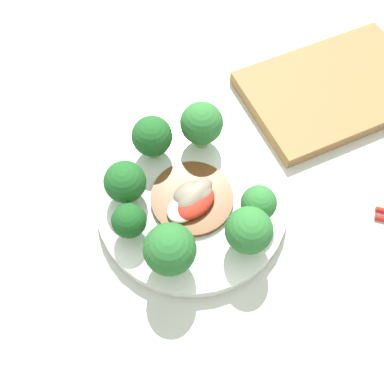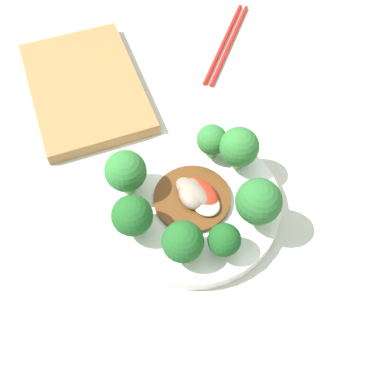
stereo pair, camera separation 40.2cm
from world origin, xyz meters
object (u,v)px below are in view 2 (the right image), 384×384
at_px(broccoli_northeast, 259,202).
at_px(cutting_board, 85,87).
at_px(broccoli_northwest, 212,140).
at_px(broccoli_north, 241,149).
at_px(stirfry_center, 195,196).
at_px(chopsticks, 227,43).
at_px(broccoli_southeast, 183,242).
at_px(plate, 192,204).
at_px(broccoli_south, 132,216).
at_px(broccoli_east, 224,240).
at_px(broccoli_southwest, 126,172).

xyz_separation_m(broccoli_northeast, cutting_board, (-0.35, -0.09, -0.05)).
distance_m(broccoli_northwest, broccoli_northeast, 0.12).
xyz_separation_m(broccoli_north, stirfry_center, (0.02, -0.08, -0.03)).
bearing_deg(chopsticks, broccoli_southeast, -41.42).
xyz_separation_m(plate, broccoli_south, (0.00, -0.09, 0.05)).
xyz_separation_m(plate, broccoli_northwest, (-0.05, 0.06, 0.04)).
distance_m(broccoli_southeast, cutting_board, 0.35).
distance_m(broccoli_east, broccoli_southwest, 0.16).
bearing_deg(broccoli_northeast, broccoli_east, -74.94).
relative_size(broccoli_south, broccoli_northeast, 0.85).
xyz_separation_m(broccoli_southeast, cutting_board, (-0.35, 0.02, -0.05)).
height_order(broccoli_northwest, broccoli_south, broccoli_south).
bearing_deg(chopsticks, broccoli_southwest, -56.30).
bearing_deg(broccoli_north, broccoli_east, -42.89).
bearing_deg(broccoli_southeast, chopsticks, 138.58).
relative_size(stirfry_center, cutting_board, 0.36).
xyz_separation_m(stirfry_center, cutting_board, (-0.29, -0.04, -0.02)).
relative_size(broccoli_northeast, stirfry_center, 0.72).
bearing_deg(broccoli_north, broccoli_south, -85.21).
height_order(broccoli_east, broccoli_south, broccoli_south).
relative_size(broccoli_northeast, cutting_board, 0.26).
height_order(plate, broccoli_east, broccoli_east).
height_order(broccoli_southwest, broccoli_southeast, broccoli_southwest).
bearing_deg(broccoli_north, chopsticks, 149.16).
distance_m(stirfry_center, chopsticks, 0.35).
height_order(stirfry_center, cutting_board, stirfry_center).
bearing_deg(plate, cutting_board, -173.41).
height_order(broccoli_east, chopsticks, broccoli_east).
xyz_separation_m(broccoli_east, broccoli_northwest, (-0.14, 0.07, 0.00)).
distance_m(broccoli_north, broccoli_south, 0.17).
bearing_deg(broccoli_east, broccoli_northeast, 105.06).
xyz_separation_m(broccoli_north, broccoli_southeast, (0.08, -0.14, -0.00)).
bearing_deg(broccoli_southeast, broccoli_northwest, 134.66).
distance_m(broccoli_north, cutting_board, 0.30).
distance_m(broccoli_northwest, broccoli_southeast, 0.16).
bearing_deg(broccoli_north, broccoli_southeast, -60.78).
height_order(broccoli_north, broccoli_southeast, broccoli_north).
height_order(broccoli_south, broccoli_northeast, broccoli_northeast).
relative_size(broccoli_north, broccoli_northwest, 1.21).
distance_m(broccoli_southeast, stirfry_center, 0.09).
bearing_deg(chopsticks, broccoli_south, -50.95).
distance_m(broccoli_south, cutting_board, 0.29).
relative_size(plate, broccoli_southwest, 3.46).
distance_m(broccoli_north, broccoli_northwest, 0.04).
relative_size(plate, broccoli_east, 4.67).
distance_m(plate, broccoli_northwest, 0.09).
height_order(plate, cutting_board, same).
relative_size(broccoli_north, stirfry_center, 0.64).
relative_size(plate, broccoli_south, 3.80).
bearing_deg(broccoli_southeast, broccoli_northeast, 86.76).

